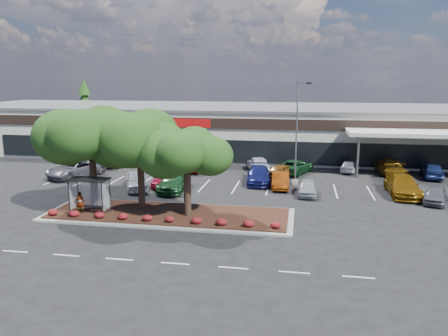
# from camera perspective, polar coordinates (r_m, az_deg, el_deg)

# --- Properties ---
(ground) EXTENTS (160.00, 160.00, 0.00)m
(ground) POSITION_cam_1_polar(r_m,az_deg,el_deg) (28.10, -5.68, -8.93)
(ground) COLOR black
(ground) RESTS_ON ground
(retail_store) EXTENTS (80.40, 25.20, 6.25)m
(retail_store) POSITION_cam_1_polar(r_m,az_deg,el_deg) (60.03, 3.10, 5.17)
(retail_store) COLOR silver
(retail_store) RESTS_ON ground
(landscape_island) EXTENTS (18.00, 6.00, 0.26)m
(landscape_island) POSITION_cam_1_polar(r_m,az_deg,el_deg) (32.23, -7.20, -6.02)
(landscape_island) COLOR gray
(landscape_island) RESTS_ON ground
(lane_markings) EXTENTS (33.12, 20.06, 0.01)m
(lane_markings) POSITION_cam_1_polar(r_m,az_deg,el_deg) (37.79, -1.62, -3.49)
(lane_markings) COLOR silver
(lane_markings) RESTS_ON ground
(shrub_row) EXTENTS (17.00, 0.80, 0.50)m
(shrub_row) POSITION_cam_1_polar(r_m,az_deg,el_deg) (30.22, -8.40, -6.50)
(shrub_row) COLOR maroon
(shrub_row) RESTS_ON landscape_island
(bus_shelter) EXTENTS (2.75, 1.55, 2.59)m
(bus_shelter) POSITION_cam_1_polar(r_m,az_deg,el_deg) (32.76, -17.09, -2.21)
(bus_shelter) COLOR black
(bus_shelter) RESTS_ON landscape_island
(island_tree_west) EXTENTS (7.20, 7.20, 7.89)m
(island_tree_west) POSITION_cam_1_polar(r_m,az_deg,el_deg) (33.96, -16.85, 1.56)
(island_tree_west) COLOR #1C3C12
(island_tree_west) RESTS_ON landscape_island
(island_tree_mid) EXTENTS (6.60, 6.60, 7.32)m
(island_tree_mid) POSITION_cam_1_polar(r_m,az_deg,el_deg) (33.23, -10.88, 1.14)
(island_tree_mid) COLOR #1C3C12
(island_tree_mid) RESTS_ON landscape_island
(island_tree_east) EXTENTS (5.80, 5.80, 6.50)m
(island_tree_east) POSITION_cam_1_polar(r_m,az_deg,el_deg) (30.69, -4.85, -0.33)
(island_tree_east) COLOR #1C3C12
(island_tree_east) RESTS_ON landscape_island
(conifer_north_west) EXTENTS (4.40, 4.40, 10.00)m
(conifer_north_west) POSITION_cam_1_polar(r_m,az_deg,el_deg) (80.61, -17.67, 7.59)
(conifer_north_west) COLOR #1C3C12
(conifer_north_west) RESTS_ON ground
(person_waiting) EXTENTS (0.67, 0.55, 1.58)m
(person_waiting) POSITION_cam_1_polar(r_m,az_deg,el_deg) (33.31, -18.28, -4.29)
(person_waiting) COLOR #594C47
(person_waiting) RESTS_ON landscape_island
(light_pole) EXTENTS (1.43, 0.50, 9.65)m
(light_pole) POSITION_cam_1_polar(r_m,az_deg,el_deg) (41.19, 9.57, 3.66)
(light_pole) COLOR gray
(light_pole) RESTS_ON ground
(car_0) EXTENTS (5.16, 6.80, 1.72)m
(car_0) POSITION_cam_1_polar(r_m,az_deg,el_deg) (46.82, -18.78, -0.09)
(car_0) COLOR #53525A
(car_0) RESTS_ON ground
(car_1) EXTENTS (3.64, 4.98, 1.58)m
(car_1) POSITION_cam_1_polar(r_m,az_deg,el_deg) (40.27, -11.37, -1.62)
(car_1) COLOR white
(car_1) RESTS_ON ground
(car_2) EXTENTS (2.47, 5.61, 1.60)m
(car_2) POSITION_cam_1_polar(r_m,az_deg,el_deg) (39.38, -6.51, -1.74)
(car_2) COLOR #194422
(car_2) RESTS_ON ground
(car_3) EXTENTS (1.86, 4.20, 1.40)m
(car_3) POSITION_cam_1_polar(r_m,az_deg,el_deg) (41.03, -7.90, -1.38)
(car_3) COLOR maroon
(car_3) RESTS_ON ground
(car_4) EXTENTS (2.69, 5.61, 1.58)m
(car_4) POSITION_cam_1_polar(r_m,az_deg,el_deg) (41.91, 4.55, -0.91)
(car_4) COLOR #121755
(car_4) RESTS_ON ground
(car_5) EXTENTS (1.77, 4.45, 1.44)m
(car_5) POSITION_cam_1_polar(r_m,az_deg,el_deg) (40.32, 7.36, -1.57)
(car_5) COLOR #702C07
(car_5) RESTS_ON ground
(car_6) EXTENTS (1.66, 3.96, 1.34)m
(car_6) POSITION_cam_1_polar(r_m,az_deg,el_deg) (38.16, 10.86, -2.51)
(car_6) COLOR #A0A6AB
(car_6) RESTS_ON ground
(car_7) EXTENTS (2.41, 5.90, 1.71)m
(car_7) POSITION_cam_1_polar(r_m,az_deg,el_deg) (40.42, 22.28, -2.13)
(car_7) COLOR #714808
(car_7) RESTS_ON ground
(car_8) EXTENTS (2.82, 4.26, 1.35)m
(car_8) POSITION_cam_1_polar(r_m,az_deg,el_deg) (39.06, 25.88, -3.15)
(car_8) COLOR #5C5B63
(car_8) RESTS_ON ground
(car_9) EXTENTS (2.83, 5.55, 1.54)m
(car_9) POSITION_cam_1_polar(r_m,az_deg,el_deg) (51.76, -14.51, 1.12)
(car_9) COLOR #930800
(car_9) RESTS_ON ground
(car_10) EXTENTS (2.58, 5.28, 1.67)m
(car_10) POSITION_cam_1_polar(r_m,az_deg,el_deg) (46.61, -6.94, 0.36)
(car_10) COLOR #B3B5BF
(car_10) RESTS_ON ground
(car_11) EXTENTS (4.27, 6.54, 1.67)m
(car_11) POSITION_cam_1_polar(r_m,az_deg,el_deg) (47.82, -3.56, 0.71)
(car_11) COLOR maroon
(car_11) RESTS_ON ground
(car_12) EXTENTS (3.26, 5.18, 1.64)m
(car_12) POSITION_cam_1_polar(r_m,az_deg,el_deg) (47.28, 4.46, 0.56)
(car_12) COLOR silver
(car_12) RESTS_ON ground
(car_13) EXTENTS (4.39, 5.85, 1.48)m
(car_13) POSITION_cam_1_polar(r_m,az_deg,el_deg) (46.75, 9.31, 0.21)
(car_13) COLOR #164221
(car_13) RESTS_ON ground
(car_14) EXTENTS (3.25, 4.69, 1.48)m
(car_14) POSITION_cam_1_polar(r_m,az_deg,el_deg) (44.25, 7.55, -0.38)
(car_14) COLOR brown
(car_14) RESTS_ON ground
(car_15) EXTENTS (2.26, 4.10, 1.32)m
(car_15) POSITION_cam_1_polar(r_m,az_deg,el_deg) (48.63, 16.00, 0.25)
(car_15) COLOR silver
(car_15) RESTS_ON ground
(car_16) EXTENTS (2.48, 5.81, 1.67)m
(car_16) POSITION_cam_1_polar(r_m,az_deg,el_deg) (49.32, 20.72, 0.31)
(car_16) COLOR brown
(car_16) RESTS_ON ground
(car_17) EXTENTS (2.45, 4.81, 1.57)m
(car_17) POSITION_cam_1_polar(r_m,az_deg,el_deg) (48.68, 25.54, -0.27)
(car_17) COLOR navy
(car_17) RESTS_ON ground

